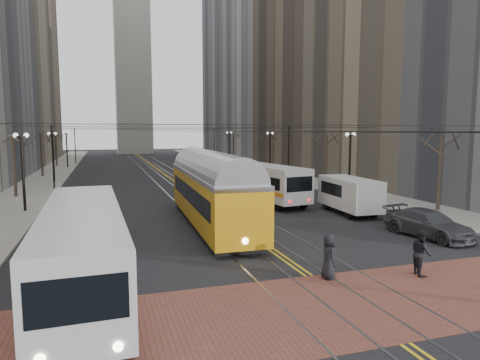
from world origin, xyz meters
TOP-DOWN VIEW (x-y plane):
  - ground at (0.00, 0.00)m, footprint 260.00×260.00m
  - sidewalk_left at (-15.00, 45.00)m, footprint 5.00×140.00m
  - sidewalk_right at (15.00, 45.00)m, footprint 5.00×140.00m
  - crosswalk_band at (0.00, -4.00)m, footprint 25.00×6.00m
  - streetcar_rails at (0.00, 45.00)m, footprint 4.80×130.00m
  - centre_lines at (0.00, 45.00)m, footprint 0.42×130.00m
  - building_left_far at (-25.50, 86.00)m, footprint 16.00×20.00m
  - building_right_mid at (25.50, 46.00)m, footprint 16.00×20.00m
  - building_right_midfar at (27.50, 66.00)m, footprint 20.00×20.00m
  - building_right_far at (25.50, 86.00)m, footprint 16.00×20.00m
  - clock_tower at (0.00, 102.00)m, footprint 12.00×12.00m
  - lamp_posts at (-0.00, 28.75)m, footprint 27.60×57.20m
  - street_trees at (0.00, 35.25)m, footprint 31.68×53.28m
  - trolley_wires at (0.00, 34.83)m, footprint 25.96×120.00m
  - transit_bus at (-8.85, 0.00)m, footprint 3.02×12.92m
  - streetcar at (-1.55, 9.74)m, footprint 3.43×15.59m
  - rear_bus at (4.69, 17.85)m, footprint 4.57×12.47m
  - cargo_van at (9.00, 10.42)m, footprint 2.55×5.98m
  - sedan_grey at (4.00, 22.59)m, footprint 2.00×4.53m
  - sedan_silver at (10.50, 30.41)m, footprint 1.79×4.34m
  - sedan_parked at (9.50, 2.92)m, footprint 3.02×5.62m
  - pedestrian_a at (0.61, -1.50)m, footprint 0.69×0.96m
  - pedestrian_c at (4.51, -2.28)m, footprint 0.95×1.09m

SIDE VIEW (x-z plane):
  - ground at x=0.00m, z-range 0.00..0.00m
  - streetcar_rails at x=0.00m, z-range 0.00..0.01m
  - crosswalk_band at x=0.00m, z-range 0.00..0.01m
  - centre_lines at x=0.00m, z-range 0.01..0.01m
  - sidewalk_left at x=-15.00m, z-range 0.00..0.15m
  - sidewalk_right at x=15.00m, z-range 0.00..0.15m
  - sedan_silver at x=10.50m, z-range 0.00..1.40m
  - sedan_grey at x=4.00m, z-range 0.00..1.52m
  - sedan_parked at x=9.50m, z-range 0.00..1.55m
  - pedestrian_a at x=0.61m, z-range 0.01..1.86m
  - pedestrian_c at x=4.51m, z-range 0.01..1.93m
  - cargo_van at x=9.00m, z-range 0.00..2.60m
  - rear_bus at x=4.69m, z-range 0.00..3.18m
  - transit_bus at x=-8.85m, z-range 0.00..3.21m
  - streetcar at x=-1.55m, z-range 0.00..3.65m
  - street_trees at x=0.00m, z-range 0.00..5.60m
  - lamp_posts at x=0.00m, z-range 0.00..5.60m
  - trolley_wires at x=0.00m, z-range 0.47..7.07m
  - building_right_mid at x=25.50m, z-range 0.00..34.00m
  - building_left_far at x=-25.50m, z-range 0.00..40.00m
  - building_right_far at x=25.50m, z-range 0.00..40.00m
  - building_right_midfar at x=27.50m, z-range 0.00..52.00m
  - clock_tower at x=0.00m, z-range 2.96..68.96m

